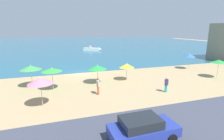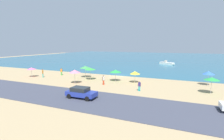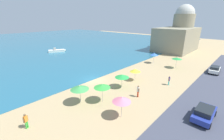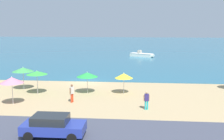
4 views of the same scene
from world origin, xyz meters
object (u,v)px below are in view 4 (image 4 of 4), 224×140
(parked_car_1, at_px, (53,126))
(beach_umbrella_7, at_px, (37,73))
(beach_umbrella_2, at_px, (124,76))
(skiff_nearshore, at_px, (142,55))
(beach_umbrella_1, at_px, (87,75))
(beach_umbrella_6, at_px, (12,80))
(bather_0, at_px, (72,92))
(beach_umbrella_0, at_px, (23,70))
(bather_2, at_px, (147,99))

(parked_car_1, bearing_deg, beach_umbrella_7, 114.57)
(parked_car_1, bearing_deg, beach_umbrella_2, 71.40)
(beach_umbrella_2, bearing_deg, skiff_nearshore, 86.03)
(beach_umbrella_1, distance_m, beach_umbrella_6, 7.81)
(bather_0, bearing_deg, beach_umbrella_1, 77.44)
(beach_umbrella_0, relative_size, bather_0, 1.48)
(beach_umbrella_7, bearing_deg, parked_car_1, -65.43)
(parked_car_1, distance_m, skiff_nearshore, 45.52)
(beach_umbrella_1, height_order, beach_umbrella_2, beach_umbrella_1)
(beach_umbrella_2, relative_size, beach_umbrella_6, 0.86)
(beach_umbrella_2, xyz_separation_m, bather_2, (2.25, -5.36, -1.03))
(beach_umbrella_6, bearing_deg, beach_umbrella_0, 103.36)
(parked_car_1, bearing_deg, skiff_nearshore, 81.99)
(bather_2, bearing_deg, beach_umbrella_6, 178.35)
(beach_umbrella_1, xyz_separation_m, beach_umbrella_7, (-5.20, -0.85, 0.27))
(beach_umbrella_2, height_order, bather_2, beach_umbrella_2)
(beach_umbrella_0, bearing_deg, beach_umbrella_2, -4.32)
(bather_0, bearing_deg, skiff_nearshore, 79.21)
(bather_2, distance_m, parked_car_1, 9.17)
(beach_umbrella_6, xyz_separation_m, bather_0, (5.26, 1.24, -1.32))
(beach_umbrella_7, bearing_deg, beach_umbrella_2, 6.02)
(beach_umbrella_1, relative_size, beach_umbrella_2, 1.02)
(beach_umbrella_0, relative_size, skiff_nearshore, 0.48)
(bather_0, distance_m, bather_2, 7.16)
(parked_car_1, height_order, skiff_nearshore, parked_car_1)
(beach_umbrella_6, bearing_deg, beach_umbrella_1, 38.87)
(skiff_nearshore, bearing_deg, bather_0, -100.79)
(beach_umbrella_1, height_order, beach_umbrella_7, beach_umbrella_7)
(bather_0, bearing_deg, beach_umbrella_2, 38.59)
(parked_car_1, xyz_separation_m, skiff_nearshore, (6.34, 45.07, -0.38))
(beach_umbrella_2, height_order, parked_car_1, beach_umbrella_2)
(skiff_nearshore, bearing_deg, bather_2, -90.06)
(bather_2, bearing_deg, beach_umbrella_7, 158.82)
(beach_umbrella_0, relative_size, beach_umbrella_1, 1.11)
(beach_umbrella_6, bearing_deg, skiff_nearshore, 72.12)
(beach_umbrella_7, bearing_deg, bather_0, -32.67)
(beach_umbrella_6, bearing_deg, bather_2, -1.65)
(beach_umbrella_6, relative_size, bather_2, 1.61)
(beach_umbrella_1, xyz_separation_m, parked_car_1, (-0.14, -11.92, -1.19))
(bather_0, bearing_deg, beach_umbrella_7, 147.33)
(beach_umbrella_6, xyz_separation_m, bather_2, (12.24, -0.35, -1.39))
(bather_0, relative_size, skiff_nearshore, 0.32)
(beach_umbrella_1, bearing_deg, beach_umbrella_7, -170.71)
(bather_0, relative_size, bather_2, 1.07)
(beach_umbrella_1, relative_size, bather_0, 1.33)
(beach_umbrella_2, distance_m, bather_0, 6.12)
(beach_umbrella_7, bearing_deg, skiff_nearshore, 71.47)
(beach_umbrella_7, relative_size, skiff_nearshore, 0.47)
(beach_umbrella_7, distance_m, bather_2, 12.26)
(bather_0, xyz_separation_m, parked_car_1, (0.68, -8.26, -0.15))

